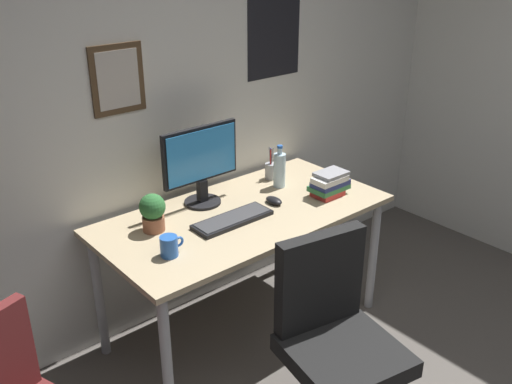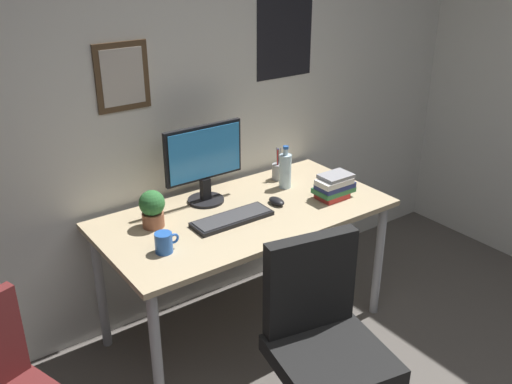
{
  "view_description": "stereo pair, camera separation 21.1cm",
  "coord_description": "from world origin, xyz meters",
  "px_view_note": "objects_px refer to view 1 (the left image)",
  "views": [
    {
      "loc": [
        -1.59,
        -0.42,
        2.09
      ],
      "look_at": [
        0.11,
        1.58,
        0.9
      ],
      "focal_mm": 39.97,
      "sensor_mm": 36.0,
      "label": 1
    },
    {
      "loc": [
        -1.42,
        -0.55,
        2.09
      ],
      "look_at": [
        0.11,
        1.58,
        0.9
      ],
      "focal_mm": 39.97,
      "sensor_mm": 36.0,
      "label": 2
    }
  ],
  "objects_px": {
    "computer_mouse": "(274,201)",
    "pen_cup": "(271,170)",
    "coffee_mug_near": "(169,246)",
    "book_stack_left": "(329,184)",
    "monitor": "(201,162)",
    "water_bottle": "(280,169)",
    "office_chair": "(334,332)",
    "potted_plant": "(153,211)",
    "keyboard": "(233,219)"
  },
  "relations": [
    {
      "from": "office_chair",
      "to": "water_bottle",
      "type": "height_order",
      "value": "water_bottle"
    },
    {
      "from": "potted_plant",
      "to": "computer_mouse",
      "type": "bearing_deg",
      "value": -13.44
    },
    {
      "from": "computer_mouse",
      "to": "book_stack_left",
      "type": "distance_m",
      "value": 0.34
    },
    {
      "from": "water_bottle",
      "to": "coffee_mug_near",
      "type": "distance_m",
      "value": 0.95
    },
    {
      "from": "office_chair",
      "to": "potted_plant",
      "type": "bearing_deg",
      "value": 108.41
    },
    {
      "from": "potted_plant",
      "to": "pen_cup",
      "type": "distance_m",
      "value": 0.89
    },
    {
      "from": "pen_cup",
      "to": "book_stack_left",
      "type": "bearing_deg",
      "value": -77.52
    },
    {
      "from": "monitor",
      "to": "pen_cup",
      "type": "xyz_separation_m",
      "value": [
        0.51,
        0.01,
        -0.19
      ]
    },
    {
      "from": "coffee_mug_near",
      "to": "monitor",
      "type": "bearing_deg",
      "value": 39.42
    },
    {
      "from": "potted_plant",
      "to": "coffee_mug_near",
      "type": "bearing_deg",
      "value": -105.61
    },
    {
      "from": "keyboard",
      "to": "pen_cup",
      "type": "relative_size",
      "value": 2.15
    },
    {
      "from": "keyboard",
      "to": "book_stack_left",
      "type": "bearing_deg",
      "value": -9.13
    },
    {
      "from": "computer_mouse",
      "to": "potted_plant",
      "type": "xyz_separation_m",
      "value": [
        -0.66,
        0.16,
        0.09
      ]
    },
    {
      "from": "monitor",
      "to": "coffee_mug_near",
      "type": "xyz_separation_m",
      "value": [
        -0.44,
        -0.36,
        -0.19
      ]
    },
    {
      "from": "pen_cup",
      "to": "book_stack_left",
      "type": "xyz_separation_m",
      "value": [
        0.09,
        -0.39,
        0.02
      ]
    },
    {
      "from": "water_bottle",
      "to": "book_stack_left",
      "type": "xyz_separation_m",
      "value": [
        0.13,
        -0.27,
        -0.04
      ]
    },
    {
      "from": "potted_plant",
      "to": "book_stack_left",
      "type": "distance_m",
      "value": 1.01
    },
    {
      "from": "computer_mouse",
      "to": "book_stack_left",
      "type": "bearing_deg",
      "value": -21.39
    },
    {
      "from": "water_bottle",
      "to": "keyboard",
      "type": "bearing_deg",
      "value": -159.79
    },
    {
      "from": "coffee_mug_near",
      "to": "office_chair",
      "type": "bearing_deg",
      "value": -60.39
    },
    {
      "from": "potted_plant",
      "to": "office_chair",
      "type": "bearing_deg",
      "value": -71.59
    },
    {
      "from": "computer_mouse",
      "to": "potted_plant",
      "type": "distance_m",
      "value": 0.68
    },
    {
      "from": "monitor",
      "to": "book_stack_left",
      "type": "xyz_separation_m",
      "value": [
        0.6,
        -0.38,
        -0.17
      ]
    },
    {
      "from": "coffee_mug_near",
      "to": "book_stack_left",
      "type": "bearing_deg",
      "value": -1.03
    },
    {
      "from": "potted_plant",
      "to": "pen_cup",
      "type": "relative_size",
      "value": 0.98
    },
    {
      "from": "office_chair",
      "to": "keyboard",
      "type": "xyz_separation_m",
      "value": [
        0.05,
        0.75,
        0.24
      ]
    },
    {
      "from": "potted_plant",
      "to": "book_stack_left",
      "type": "height_order",
      "value": "potted_plant"
    },
    {
      "from": "keyboard",
      "to": "coffee_mug_near",
      "type": "distance_m",
      "value": 0.44
    },
    {
      "from": "keyboard",
      "to": "coffee_mug_near",
      "type": "xyz_separation_m",
      "value": [
        -0.43,
        -0.08,
        0.04
      ]
    },
    {
      "from": "water_bottle",
      "to": "potted_plant",
      "type": "xyz_separation_m",
      "value": [
        -0.84,
        0.0,
        -0.0
      ]
    },
    {
      "from": "potted_plant",
      "to": "book_stack_left",
      "type": "bearing_deg",
      "value": -16.05
    },
    {
      "from": "monitor",
      "to": "computer_mouse",
      "type": "height_order",
      "value": "monitor"
    },
    {
      "from": "monitor",
      "to": "potted_plant",
      "type": "bearing_deg",
      "value": -164.55
    },
    {
      "from": "office_chair",
      "to": "book_stack_left",
      "type": "bearing_deg",
      "value": 45.0
    },
    {
      "from": "monitor",
      "to": "keyboard",
      "type": "bearing_deg",
      "value": -91.43
    },
    {
      "from": "monitor",
      "to": "book_stack_left",
      "type": "height_order",
      "value": "monitor"
    },
    {
      "from": "office_chair",
      "to": "computer_mouse",
      "type": "height_order",
      "value": "office_chair"
    },
    {
      "from": "coffee_mug_near",
      "to": "pen_cup",
      "type": "distance_m",
      "value": 1.02
    },
    {
      "from": "computer_mouse",
      "to": "pen_cup",
      "type": "xyz_separation_m",
      "value": [
        0.22,
        0.27,
        0.04
      ]
    },
    {
      "from": "office_chair",
      "to": "monitor",
      "type": "height_order",
      "value": "monitor"
    },
    {
      "from": "book_stack_left",
      "to": "keyboard",
      "type": "bearing_deg",
      "value": 170.87
    },
    {
      "from": "office_chair",
      "to": "computer_mouse",
      "type": "xyz_separation_m",
      "value": [
        0.35,
        0.78,
        0.24
      ]
    },
    {
      "from": "computer_mouse",
      "to": "pen_cup",
      "type": "relative_size",
      "value": 0.55
    },
    {
      "from": "keyboard",
      "to": "coffee_mug_near",
      "type": "height_order",
      "value": "coffee_mug_near"
    },
    {
      "from": "book_stack_left",
      "to": "coffee_mug_near",
      "type": "bearing_deg",
      "value": 178.97
    },
    {
      "from": "water_bottle",
      "to": "book_stack_left",
      "type": "height_order",
      "value": "water_bottle"
    },
    {
      "from": "monitor",
      "to": "book_stack_left",
      "type": "distance_m",
      "value": 0.73
    },
    {
      "from": "computer_mouse",
      "to": "water_bottle",
      "type": "height_order",
      "value": "water_bottle"
    },
    {
      "from": "water_bottle",
      "to": "potted_plant",
      "type": "distance_m",
      "value": 0.84
    },
    {
      "from": "computer_mouse",
      "to": "coffee_mug_near",
      "type": "xyz_separation_m",
      "value": [
        -0.73,
        -0.1,
        0.03
      ]
    }
  ]
}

